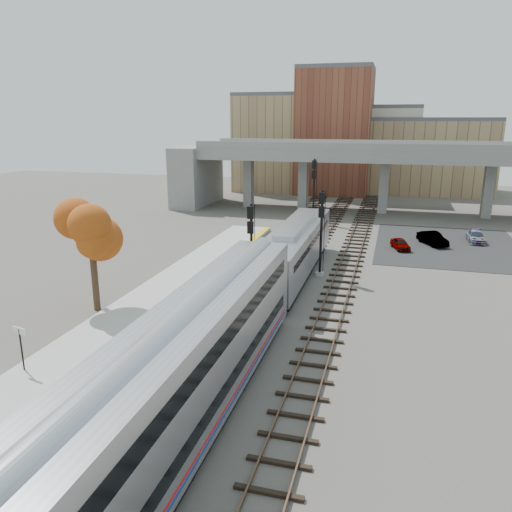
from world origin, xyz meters
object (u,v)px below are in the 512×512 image
at_px(locomotive, 295,249).
at_px(coach, 181,378).
at_px(car_c, 476,236).
at_px(signal_mast_near, 251,252).
at_px(car_a, 400,244).
at_px(signal_mast_far, 314,190).
at_px(signal_mast_mid, 321,234).
at_px(car_b, 433,239).
at_px(tree, 91,232).

xyz_separation_m(locomotive, coach, (-0.00, -22.61, 0.52)).
bearing_deg(car_c, locomotive, -135.83).
relative_size(signal_mast_near, car_a, 2.15).
bearing_deg(coach, car_a, 76.02).
relative_size(locomotive, coach, 0.76).
bearing_deg(locomotive, coach, -90.00).
height_order(locomotive, car_a, locomotive).
relative_size(signal_mast_far, car_a, 2.48).
distance_m(locomotive, signal_mast_near, 6.03).
distance_m(signal_mast_mid, signal_mast_far, 22.02).
xyz_separation_m(coach, car_a, (8.37, 33.62, -2.22)).
bearing_deg(coach, signal_mast_near, 97.02).
height_order(coach, car_b, coach).
bearing_deg(signal_mast_mid, tree, -139.18).
bearing_deg(signal_mast_far, car_c, -17.97).
xyz_separation_m(coach, tree, (-11.32, 11.55, 2.59)).
height_order(signal_mast_far, car_b, signal_mast_far).
bearing_deg(signal_mast_far, signal_mast_near, -90.00).
distance_m(locomotive, coach, 22.61).
height_order(coach, car_a, coach).
bearing_deg(signal_mast_near, coach, -82.98).
relative_size(tree, car_b, 1.82).
bearing_deg(tree, signal_mast_mid, 40.82).
height_order(locomotive, signal_mast_mid, signal_mast_mid).
bearing_deg(signal_mast_far, car_b, -31.67).
height_order(signal_mast_near, signal_mast_mid, signal_mast_mid).
height_order(signal_mast_near, car_a, signal_mast_near).
relative_size(coach, signal_mast_far, 3.22).
bearing_deg(coach, car_c, 67.69).
relative_size(coach, signal_mast_mid, 3.54).
bearing_deg(signal_mast_mid, coach, -94.96).
height_order(signal_mast_mid, tree, tree).
distance_m(signal_mast_mid, tree, 17.71).
bearing_deg(tree, coach, -45.57).
relative_size(locomotive, signal_mast_mid, 2.70).
bearing_deg(car_b, tree, -161.38).
xyz_separation_m(locomotive, car_c, (15.94, 16.24, -1.67)).
bearing_deg(coach, signal_mast_far, 92.69).
relative_size(locomotive, tree, 2.62).
bearing_deg(coach, signal_mast_mid, 85.04).
xyz_separation_m(locomotive, signal_mast_near, (-2.10, -5.56, 1.00)).
height_order(car_a, car_c, car_c).
distance_m(tree, car_a, 29.96).
distance_m(signal_mast_far, car_a, 15.62).
bearing_deg(signal_mast_far, tree, -105.55).
relative_size(signal_mast_near, car_c, 1.72).
relative_size(signal_mast_far, car_b, 1.94).
bearing_deg(tree, car_b, 47.30).
height_order(locomotive, signal_mast_near, signal_mast_near).
bearing_deg(locomotive, car_a, 52.76).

